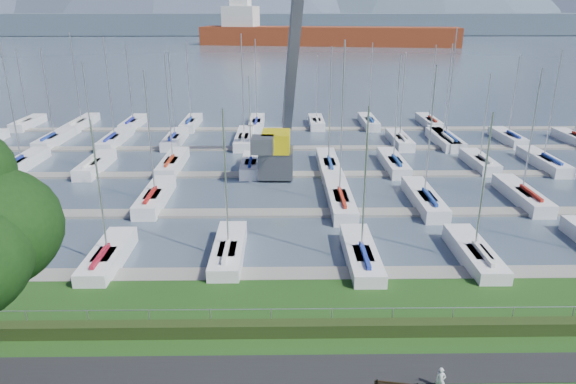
{
  "coord_description": "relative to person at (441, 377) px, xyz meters",
  "views": [
    {
      "loc": [
        -0.47,
        -21.73,
        15.11
      ],
      "look_at": [
        0.0,
        12.0,
        3.0
      ],
      "focal_mm": 32.0,
      "sensor_mm": 36.0,
      "label": 1
    }
  ],
  "objects": [
    {
      "name": "crane",
      "position": [
        -6.68,
        30.76,
        4.76
      ],
      "size": [
        5.29,
        13.26,
        22.35
      ],
      "rotation": [
        0.0,
        0.0,
        -0.04
      ],
      "color": "#54575C",
      "rests_on": "water"
    },
    {
      "name": "foothill",
      "position": [
        -6.19,
        334.23,
        5.44
      ],
      "size": [
        900.0,
        80.0,
        12.0
      ],
      "primitive_type": "cube",
      "color": "#465567",
      "rests_on": "water"
    },
    {
      "name": "sailboat_fleet",
      "position": [
        -7.67,
        33.55,
        4.88
      ],
      "size": [
        73.8,
        49.38,
        13.57
      ],
      "color": "navy",
      "rests_on": "water"
    },
    {
      "name": "hedge",
      "position": [
        -6.19,
        3.83,
        -0.21
      ],
      "size": [
        80.0,
        0.7,
        0.7
      ],
      "primitive_type": "cube",
      "color": "#233212",
      "rests_on": "grass"
    },
    {
      "name": "cargo_ship_mid",
      "position": [
        9.61,
        216.78,
        2.88
      ],
      "size": [
        112.59,
        37.42,
        21.5
      ],
      "rotation": [
        0.0,
        0.0,
        -0.18
      ],
      "color": "maroon",
      "rests_on": "water"
    },
    {
      "name": "docks",
      "position": [
        -6.19,
        30.23,
        -0.78
      ],
      "size": [
        90.0,
        41.6,
        0.25
      ],
      "color": "gray",
      "rests_on": "water"
    },
    {
      "name": "water",
      "position": [
        -6.19,
        264.23,
        -0.96
      ],
      "size": [
        800.0,
        540.0,
        0.2
      ],
      "primitive_type": "cube",
      "color": "#465567"
    },
    {
      "name": "path",
      "position": [
        -6.19,
        1.23,
        -0.55
      ],
      "size": [
        160.0,
        2.0,
        0.04
      ],
      "primitive_type": "cube",
      "color": "black",
      "rests_on": "grass"
    },
    {
      "name": "person",
      "position": [
        0.0,
        0.0,
        0.0
      ],
      "size": [
        0.46,
        0.36,
        1.13
      ],
      "primitive_type": "imported",
      "rotation": [
        0.0,
        0.0,
        -0.25
      ],
      "color": "silver",
      "rests_on": "grass"
    },
    {
      "name": "fence",
      "position": [
        -6.19,
        4.23,
        0.64
      ],
      "size": [
        80.0,
        0.04,
        0.04
      ],
      "primitive_type": "cylinder",
      "rotation": [
        0.0,
        1.57,
        0.0
      ],
      "color": "#9C9DA4",
      "rests_on": "grass"
    }
  ]
}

